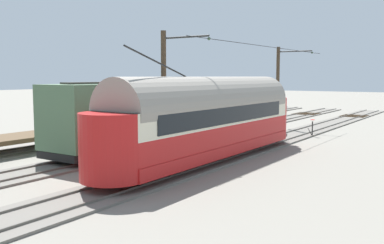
% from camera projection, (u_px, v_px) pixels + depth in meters
% --- Properties ---
extents(ground_plane, '(220.00, 220.00, 0.00)m').
position_uv_depth(ground_plane, '(120.00, 155.00, 24.53)').
color(ground_plane, gray).
extents(track_streetcar_siding, '(2.80, 80.00, 0.18)m').
position_uv_depth(track_streetcar_siding, '(202.00, 163.00, 21.93)').
color(track_streetcar_siding, '#666059').
rests_on(track_streetcar_siding, ground).
extents(track_adjacent_siding, '(2.80, 80.00, 0.18)m').
position_uv_depth(track_adjacent_siding, '(124.00, 153.00, 24.78)').
color(track_adjacent_siding, '#666059').
rests_on(track_adjacent_siding, ground).
extents(track_third_siding, '(2.80, 80.00, 0.18)m').
position_uv_depth(track_third_siding, '(61.00, 145.00, 27.64)').
color(track_third_siding, '#666059').
rests_on(track_third_siding, ground).
extents(vintage_streetcar, '(2.65, 16.43, 5.34)m').
position_uv_depth(vintage_streetcar, '(209.00, 117.00, 22.26)').
color(vintage_streetcar, red).
rests_on(vintage_streetcar, ground).
extents(boxcar_adjacent, '(2.96, 14.45, 3.85)m').
position_uv_depth(boxcar_adjacent, '(151.00, 112.00, 26.61)').
color(boxcar_adjacent, '#4C6B4C').
rests_on(boxcar_adjacent, ground).
extents(catenary_pole_foreground, '(3.04, 0.28, 6.72)m').
position_uv_depth(catenary_pole_foreground, '(279.00, 86.00, 36.49)').
color(catenary_pole_foreground, '#423323').
rests_on(catenary_pole_foreground, ground).
extents(catenary_pole_mid_near, '(3.04, 0.28, 6.72)m').
position_uv_depth(catenary_pole_mid_near, '(165.00, 91.00, 23.58)').
color(catenary_pole_mid_near, '#423323').
rests_on(catenary_pole_mid_near, ground).
extents(overhead_wire_run, '(2.83, 19.57, 0.18)m').
position_uv_depth(overhead_wire_run, '(275.00, 48.00, 28.88)').
color(overhead_wire_run, black).
rests_on(overhead_wire_run, ground).
extents(switch_stand, '(0.50, 0.30, 1.24)m').
position_uv_depth(switch_stand, '(312.00, 127.00, 31.75)').
color(switch_stand, black).
rests_on(switch_stand, ground).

